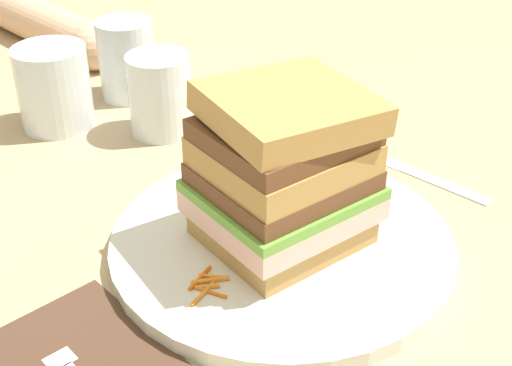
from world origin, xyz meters
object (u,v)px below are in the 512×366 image
object	(u,v)px
knife	(404,168)
juice_glass	(160,97)
empty_tumbler_1	(54,87)
napkin_dark	(65,365)
sandwich	(284,171)
empty_tumbler_0	(127,59)
main_plate	(281,243)

from	to	relation	value
knife	juice_glass	distance (m)	0.27
knife	empty_tumbler_1	xyz separation A→B (m)	(-0.19, 0.33, 0.04)
napkin_dark	knife	world-z (taller)	same
sandwich	napkin_dark	xyz separation A→B (m)	(-0.20, 0.02, -0.08)
juice_glass	empty_tumbler_0	bearing A→B (deg)	72.90
main_plate	empty_tumbler_1	xyz separation A→B (m)	(-0.00, 0.34, 0.04)
napkin_dark	knife	bearing A→B (deg)	-2.02
main_plate	empty_tumbler_0	bearing A→B (deg)	73.96
main_plate	napkin_dark	distance (m)	0.20
empty_tumbler_1	sandwich	bearing A→B (deg)	-89.11
empty_tumbler_1	knife	bearing A→B (deg)	-60.18
main_plate	juice_glass	xyz separation A→B (m)	(0.07, 0.24, 0.03)
knife	sandwich	bearing A→B (deg)	-178.92
napkin_dark	empty_tumbler_0	size ratio (longest dim) A/B	1.38
sandwich	knife	bearing A→B (deg)	1.08
knife	empty_tumbler_0	distance (m)	0.35
knife	napkin_dark	bearing A→B (deg)	177.98
main_plate	knife	size ratio (longest dim) A/B	1.44
sandwich	knife	size ratio (longest dim) A/B	0.73
main_plate	sandwich	xyz separation A→B (m)	(0.00, -0.00, 0.07)
empty_tumbler_0	empty_tumbler_1	distance (m)	0.10
knife	main_plate	bearing A→B (deg)	-179.03
main_plate	sandwich	distance (m)	0.07
knife	empty_tumbler_1	size ratio (longest dim) A/B	2.20
sandwich	empty_tumbler_1	distance (m)	0.34
empty_tumbler_0	empty_tumbler_1	bearing A→B (deg)	-176.89
napkin_dark	sandwich	bearing A→B (deg)	-4.86
knife	empty_tumbler_0	xyz separation A→B (m)	(-0.09, 0.34, 0.05)
knife	empty_tumbler_1	distance (m)	0.39
main_plate	napkin_dark	size ratio (longest dim) A/B	2.22
empty_tumbler_0	knife	bearing A→B (deg)	-75.42
empty_tumbler_1	juice_glass	bearing A→B (deg)	-52.73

